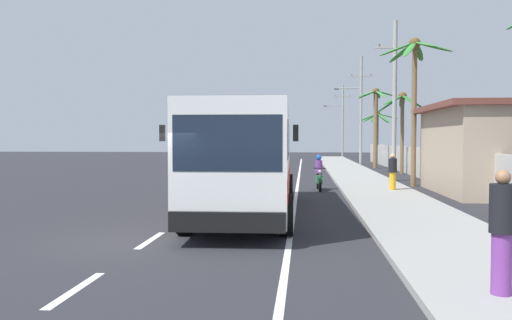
{
  "coord_description": "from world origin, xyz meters",
  "views": [
    {
      "loc": [
        3.57,
        -11.8,
        2.37
      ],
      "look_at": [
        2.05,
        4.69,
        1.7
      ],
      "focal_mm": 36.81,
      "sensor_mm": 36.0,
      "label": 1
    }
  ],
  "objects_px": {
    "utility_pole_distant": "(342,119)",
    "palm_farthest": "(377,123)",
    "utility_pole_mid": "(395,98)",
    "palm_third": "(376,115)",
    "coach_bus_foreground": "(248,155)",
    "utility_pole_far": "(360,107)",
    "pedestrian_midwalk": "(393,171)",
    "palm_nearest": "(402,112)",
    "palm_fourth": "(414,75)",
    "coach_bus_far_lane": "(250,142)",
    "pedestrian_near_kerb": "(502,229)",
    "motorcycle_beside_bus": "(319,176)"
  },
  "relations": [
    {
      "from": "utility_pole_distant",
      "to": "palm_farthest",
      "type": "bearing_deg",
      "value": -83.44
    },
    {
      "from": "utility_pole_mid",
      "to": "palm_third",
      "type": "height_order",
      "value": "utility_pole_mid"
    },
    {
      "from": "coach_bus_foreground",
      "to": "utility_pole_far",
      "type": "height_order",
      "value": "utility_pole_far"
    },
    {
      "from": "pedestrian_midwalk",
      "to": "palm_farthest",
      "type": "distance_m",
      "value": 27.55
    },
    {
      "from": "palm_nearest",
      "to": "palm_fourth",
      "type": "height_order",
      "value": "palm_fourth"
    },
    {
      "from": "coach_bus_far_lane",
      "to": "pedestrian_midwalk",
      "type": "xyz_separation_m",
      "value": [
        9.4,
        -29.72,
        -1.09
      ]
    },
    {
      "from": "pedestrian_near_kerb",
      "to": "utility_pole_far",
      "type": "bearing_deg",
      "value": -120.74
    },
    {
      "from": "coach_bus_far_lane",
      "to": "palm_nearest",
      "type": "height_order",
      "value": "palm_nearest"
    },
    {
      "from": "coach_bus_foreground",
      "to": "palm_nearest",
      "type": "height_order",
      "value": "palm_nearest"
    },
    {
      "from": "utility_pole_mid",
      "to": "palm_farthest",
      "type": "distance_m",
      "value": 20.78
    },
    {
      "from": "palm_nearest",
      "to": "pedestrian_midwalk",
      "type": "bearing_deg",
      "value": -101.91
    },
    {
      "from": "pedestrian_near_kerb",
      "to": "palm_third",
      "type": "xyz_separation_m",
      "value": [
        2.88,
        35.18,
        3.23
      ]
    },
    {
      "from": "utility_pole_far",
      "to": "utility_pole_distant",
      "type": "xyz_separation_m",
      "value": [
        -0.28,
        19.25,
        -0.32
      ]
    },
    {
      "from": "motorcycle_beside_bus",
      "to": "palm_farthest",
      "type": "bearing_deg",
      "value": 76.71
    },
    {
      "from": "utility_pole_mid",
      "to": "coach_bus_far_lane",
      "type": "bearing_deg",
      "value": 114.48
    },
    {
      "from": "palm_nearest",
      "to": "palm_fourth",
      "type": "bearing_deg",
      "value": -96.87
    },
    {
      "from": "pedestrian_midwalk",
      "to": "utility_pole_mid",
      "type": "xyz_separation_m",
      "value": [
        1.15,
        6.56,
        3.67
      ]
    },
    {
      "from": "coach_bus_far_lane",
      "to": "utility_pole_mid",
      "type": "xyz_separation_m",
      "value": [
        10.55,
        -23.17,
        2.59
      ]
    },
    {
      "from": "pedestrian_midwalk",
      "to": "utility_pole_far",
      "type": "relative_size",
      "value": 0.16
    },
    {
      "from": "utility_pole_mid",
      "to": "utility_pole_distant",
      "type": "distance_m",
      "value": 38.5
    },
    {
      "from": "palm_nearest",
      "to": "utility_pole_far",
      "type": "bearing_deg",
      "value": 96.02
    },
    {
      "from": "motorcycle_beside_bus",
      "to": "palm_nearest",
      "type": "distance_m",
      "value": 13.43
    },
    {
      "from": "pedestrian_midwalk",
      "to": "utility_pole_mid",
      "type": "distance_m",
      "value": 7.6
    },
    {
      "from": "utility_pole_distant",
      "to": "palm_nearest",
      "type": "distance_m",
      "value": 32.55
    },
    {
      "from": "motorcycle_beside_bus",
      "to": "pedestrian_near_kerb",
      "type": "xyz_separation_m",
      "value": [
        2.14,
        -16.58,
        0.42
      ]
    },
    {
      "from": "palm_third",
      "to": "utility_pole_distant",
      "type": "bearing_deg",
      "value": 91.96
    },
    {
      "from": "coach_bus_far_lane",
      "to": "utility_pole_far",
      "type": "xyz_separation_m",
      "value": [
        10.65,
        -3.92,
        3.2
      ]
    },
    {
      "from": "utility_pole_far",
      "to": "palm_fourth",
      "type": "xyz_separation_m",
      "value": [
        0.28,
        -22.54,
        0.24
      ]
    },
    {
      "from": "coach_bus_far_lane",
      "to": "pedestrian_midwalk",
      "type": "relative_size",
      "value": 7.36
    },
    {
      "from": "utility_pole_distant",
      "to": "palm_nearest",
      "type": "relative_size",
      "value": 1.69
    },
    {
      "from": "utility_pole_distant",
      "to": "palm_nearest",
      "type": "bearing_deg",
      "value": -87.05
    },
    {
      "from": "palm_third",
      "to": "palm_farthest",
      "type": "bearing_deg",
      "value": 81.25
    },
    {
      "from": "pedestrian_near_kerb",
      "to": "palm_farthest",
      "type": "relative_size",
      "value": 0.36
    },
    {
      "from": "coach_bus_far_lane",
      "to": "coach_bus_foreground",
      "type": "bearing_deg",
      "value": -84.1
    },
    {
      "from": "pedestrian_midwalk",
      "to": "utility_pole_far",
      "type": "bearing_deg",
      "value": -28.67
    },
    {
      "from": "utility_pole_distant",
      "to": "palm_farthest",
      "type": "height_order",
      "value": "utility_pole_distant"
    },
    {
      "from": "coach_bus_far_lane",
      "to": "palm_third",
      "type": "relative_size",
      "value": 1.81
    },
    {
      "from": "pedestrian_near_kerb",
      "to": "palm_farthest",
      "type": "distance_m",
      "value": 43.11
    },
    {
      "from": "utility_pole_far",
      "to": "utility_pole_distant",
      "type": "distance_m",
      "value": 19.26
    },
    {
      "from": "coach_bus_far_lane",
      "to": "pedestrian_near_kerb",
      "type": "distance_m",
      "value": 46.09
    },
    {
      "from": "pedestrian_midwalk",
      "to": "palm_farthest",
      "type": "xyz_separation_m",
      "value": [
        3.03,
        27.23,
        2.88
      ]
    },
    {
      "from": "coach_bus_far_lane",
      "to": "utility_pole_mid",
      "type": "bearing_deg",
      "value": -65.52
    },
    {
      "from": "motorcycle_beside_bus",
      "to": "palm_nearest",
      "type": "relative_size",
      "value": 0.36
    },
    {
      "from": "utility_pole_far",
      "to": "utility_pole_distant",
      "type": "bearing_deg",
      "value": 90.83
    },
    {
      "from": "palm_fourth",
      "to": "palm_farthest",
      "type": "bearing_deg",
      "value": 86.43
    },
    {
      "from": "utility_pole_distant",
      "to": "palm_farthest",
      "type": "xyz_separation_m",
      "value": [
        2.05,
        -17.82,
        -1.08
      ]
    },
    {
      "from": "pedestrian_near_kerb",
      "to": "coach_bus_far_lane",
      "type": "bearing_deg",
      "value": -107.12
    },
    {
      "from": "motorcycle_beside_bus",
      "to": "palm_fourth",
      "type": "height_order",
      "value": "palm_fourth"
    },
    {
      "from": "utility_pole_far",
      "to": "coach_bus_foreground",
      "type": "bearing_deg",
      "value": -101.91
    },
    {
      "from": "motorcycle_beside_bus",
      "to": "palm_third",
      "type": "distance_m",
      "value": 19.6
    }
  ]
}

